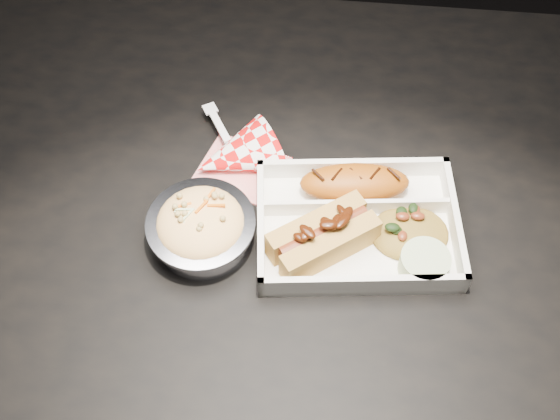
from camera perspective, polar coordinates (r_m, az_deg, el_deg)
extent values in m
cube|color=black|center=(1.62, 2.51, -15.04)|extent=(4.00, 4.00, 0.05)
cube|color=black|center=(0.93, 4.21, 0.06)|extent=(1.20, 0.80, 0.03)
cylinder|color=black|center=(1.54, -16.87, 4.77)|extent=(0.05, 0.05, 0.72)
cube|color=white|center=(0.90, 6.22, -1.70)|extent=(0.27, 0.21, 0.01)
cube|color=white|center=(0.93, 5.89, 3.28)|extent=(0.25, 0.04, 0.04)
cube|color=white|center=(0.84, 6.79, -6.13)|extent=(0.25, 0.04, 0.04)
cube|color=white|center=(0.88, -1.57, -1.32)|extent=(0.03, 0.18, 0.04)
cube|color=white|center=(0.91, 13.94, -1.03)|extent=(0.03, 0.18, 0.04)
cube|color=white|center=(0.90, 6.17, 0.10)|extent=(0.23, 0.03, 0.03)
ellipsoid|color=#A14F10|center=(0.91, 6.08, 2.21)|extent=(0.15, 0.07, 0.04)
cube|color=#BA8B3F|center=(0.85, 4.13, -3.13)|extent=(0.12, 0.10, 0.04)
cube|color=#BA8B3F|center=(0.86, 2.92, -1.46)|extent=(0.12, 0.10, 0.04)
cylinder|color=maroon|center=(0.85, 3.55, -1.97)|extent=(0.11, 0.09, 0.03)
ellipsoid|color=olive|center=(0.88, 10.58, -1.47)|extent=(0.11, 0.09, 0.03)
cylinder|color=#B5C897|center=(0.86, 11.63, -4.31)|extent=(0.06, 0.06, 0.03)
cylinder|color=silver|center=(0.88, -6.36, -1.76)|extent=(0.12, 0.12, 0.04)
cylinder|color=silver|center=(0.86, -6.48, -1.06)|extent=(0.13, 0.13, 0.01)
ellipsoid|color=beige|center=(0.86, -6.48, -1.06)|extent=(0.11, 0.11, 0.04)
cube|color=red|center=(0.95, -3.10, 3.28)|extent=(0.13, 0.12, 0.00)
cone|color=red|center=(0.94, -3.67, 4.38)|extent=(0.15, 0.14, 0.10)
cube|color=white|center=(0.97, -4.94, 6.81)|extent=(0.04, 0.06, 0.00)
cube|color=white|center=(1.00, -5.71, 8.19)|extent=(0.02, 0.02, 0.00)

